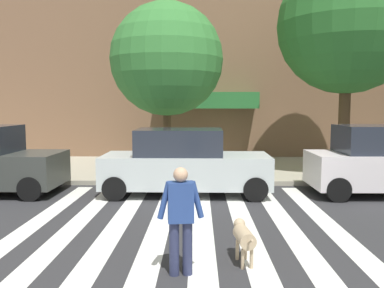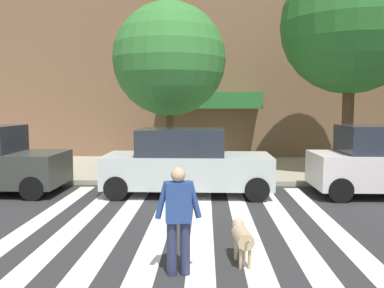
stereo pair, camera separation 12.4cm
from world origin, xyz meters
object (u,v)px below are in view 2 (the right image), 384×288
Objects in this scene: pedestrian_dog_walker at (178,215)px; dog_on_leash at (242,236)px; street_tree_nearest at (169,60)px; parked_car_behind_first at (186,163)px; street_tree_middle at (351,24)px.

dog_on_leash is (0.99, 0.48, -0.48)m from pedestrian_dog_walker.
parked_car_behind_first is at bearing -75.60° from street_tree_nearest.
parked_car_behind_first is 0.80× the size of street_tree_nearest.
pedestrian_dog_walker is at bearing -122.42° from street_tree_middle.
street_tree_middle reaches higher than parked_car_behind_first.
dog_on_leash is at bearing -118.80° from street_tree_middle.
pedestrian_dog_walker is (0.15, -5.49, 0.03)m from parked_car_behind_first.
parked_car_behind_first is 7.74m from street_tree_middle.
parked_car_behind_first reaches higher than dog_on_leash.
street_tree_nearest is 8.77m from dog_on_leash.
street_tree_middle is 4.65× the size of pedestrian_dog_walker.
dog_on_leash is (-4.42, -8.04, -4.89)m from street_tree_middle.
parked_car_behind_first is 0.62× the size of street_tree_middle.
street_tree_nearest reaches higher than parked_car_behind_first.
pedestrian_dog_walker is at bearing -88.39° from parked_car_behind_first.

